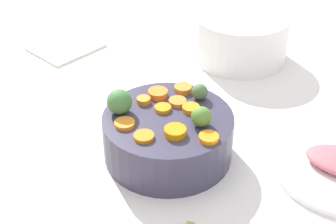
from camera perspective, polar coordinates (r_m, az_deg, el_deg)
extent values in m
cube|color=silver|center=(0.89, -0.95, -5.34)|extent=(2.40, 2.40, 0.02)
cylinder|color=#38364C|center=(0.86, 0.00, -2.79)|extent=(0.22, 0.22, 0.08)
cylinder|color=orange|center=(0.79, 0.83, -2.27)|extent=(0.04, 0.04, 0.01)
cylinder|color=orange|center=(0.85, -0.60, 0.44)|extent=(0.04, 0.04, 0.01)
cylinder|color=orange|center=(0.82, -5.03, -1.34)|extent=(0.05, 0.05, 0.01)
cylinder|color=orange|center=(0.90, 1.74, 2.70)|extent=(0.04, 0.04, 0.01)
cylinder|color=orange|center=(0.79, 4.72, -2.96)|extent=(0.04, 0.04, 0.01)
cylinder|color=orange|center=(0.87, -2.83, 1.37)|extent=(0.03, 0.03, 0.01)
cylinder|color=orange|center=(0.79, -2.80, -2.82)|extent=(0.05, 0.05, 0.01)
cylinder|color=orange|center=(0.87, 1.10, 1.20)|extent=(0.04, 0.04, 0.01)
cylinder|color=orange|center=(0.89, -1.16, 2.17)|extent=(0.04, 0.04, 0.01)
cylinder|color=orange|center=(0.85, 2.65, 0.43)|extent=(0.03, 0.03, 0.01)
sphere|color=#4A6B41|center=(0.88, 3.68, 2.35)|extent=(0.03, 0.03, 0.03)
sphere|color=#43793F|center=(0.84, -5.62, 1.18)|extent=(0.04, 0.04, 0.04)
sphere|color=#568133|center=(0.81, 3.86, -0.54)|extent=(0.03, 0.03, 0.03)
cylinder|color=white|center=(1.18, 8.31, 8.61)|extent=(0.22, 0.22, 0.11)
cube|color=silver|center=(1.26, -11.66, 7.34)|extent=(0.14, 0.15, 0.01)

